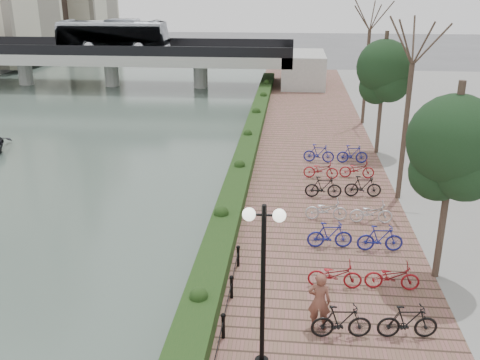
# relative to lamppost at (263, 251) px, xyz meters

# --- Properties ---
(river_water) EXTENTS (30.00, 130.00, 0.02)m
(river_water) POSITION_rel_lamppost_xyz_m (-17.51, 20.92, -3.70)
(river_water) COLOR #44564B
(river_water) RESTS_ON ground
(promenade) EXTENTS (8.00, 75.00, 0.50)m
(promenade) POSITION_rel_lamppost_xyz_m (1.49, 13.42, -3.46)
(promenade) COLOR brown
(promenade) RESTS_ON ground
(hedge) EXTENTS (1.10, 56.00, 0.60)m
(hedge) POSITION_rel_lamppost_xyz_m (-1.91, 15.92, -2.91)
(hedge) COLOR #193714
(hedge) RESTS_ON promenade
(lamppost) EXTENTS (1.02, 0.32, 4.39)m
(lamppost) POSITION_rel_lamppost_xyz_m (0.00, 0.00, 0.00)
(lamppost) COLOR black
(lamppost) RESTS_ON promenade
(pedestrian) EXTENTS (0.69, 0.50, 1.75)m
(pedestrian) POSITION_rel_lamppost_xyz_m (1.49, 1.63, -2.33)
(pedestrian) COLOR brown
(pedestrian) RESTS_ON promenade
(bicycle_parking) EXTENTS (2.40, 19.89, 1.00)m
(bicycle_parking) POSITION_rel_lamppost_xyz_m (2.99, 7.72, -2.73)
(bicycle_parking) COLOR silver
(bicycle_parking) RESTS_ON promenade
(street_trees) EXTENTS (3.20, 37.12, 6.80)m
(street_trees) POSITION_rel_lamppost_xyz_m (5.49, 8.60, -0.02)
(street_trees) COLOR #34271E
(street_trees) RESTS_ON promenade
(bridge) EXTENTS (36.00, 10.77, 6.50)m
(bridge) POSITION_rel_lamppost_xyz_m (-17.42, 40.92, -0.33)
(bridge) COLOR #A6A6A0
(bridge) RESTS_ON ground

